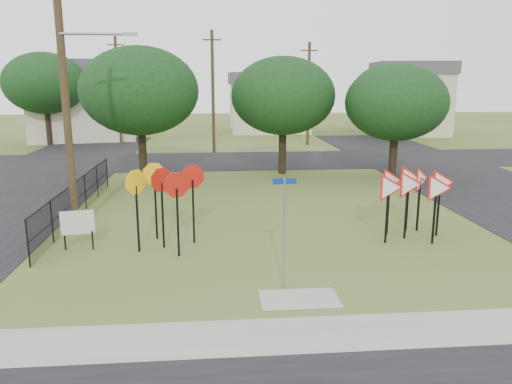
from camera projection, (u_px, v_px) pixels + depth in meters
ground at (286, 265)px, 15.00m from camera, size 140.00×140.00×0.00m
sidewalk at (313, 334)px, 10.91m from camera, size 30.00×1.60×0.02m
planting_strip at (326, 365)px, 9.75m from camera, size 30.00×0.80×0.02m
street_left at (5, 197)px, 23.68m from camera, size 8.00×50.00×0.02m
street_right at (487, 188)px, 25.74m from camera, size 8.00×50.00×0.02m
street_far at (243, 160)px, 34.43m from camera, size 60.00×8.00×0.02m
curb_pad at (299, 299)px, 12.66m from camera, size 2.00×1.20×0.02m
street_name_sign at (284, 226)px, 13.07m from camera, size 0.62×0.06×2.98m
stop_sign_cluster at (164, 189)px, 16.21m from camera, size 2.45×2.09×2.72m
yield_sign_cluster at (413, 186)px, 17.39m from camera, size 3.18×1.93×2.48m
info_board at (78, 224)px, 16.18m from camera, size 1.05×0.23×1.32m
utility_pole_main at (66, 87)px, 17.60m from camera, size 3.55×0.33×10.00m
far_pole_a at (213, 91)px, 37.14m from camera, size 1.40×0.24×9.00m
far_pole_b at (308, 93)px, 41.77m from camera, size 1.40×0.24×8.50m
far_pole_c at (118, 90)px, 42.28m from camera, size 1.40×0.24×9.00m
fence_run at (78, 197)px, 20.25m from camera, size 0.05×11.55×1.50m
house_left at (82, 100)px, 46.03m from camera, size 10.58×8.88×7.20m
house_mid at (269, 102)px, 53.52m from camera, size 8.40×8.40×6.20m
house_right at (410, 98)px, 50.72m from camera, size 8.30×8.30×7.20m
tree_near_left at (140, 91)px, 27.02m from camera, size 6.40×6.40×7.27m
tree_near_mid at (283, 96)px, 28.75m from camera, size 6.00×6.00×6.80m
tree_near_right at (396, 103)px, 27.39m from camera, size 5.60×5.60×6.33m
tree_far_left at (45, 83)px, 41.64m from camera, size 6.80×6.80×7.73m
tree_far_right at (385, 90)px, 46.30m from camera, size 6.00×6.00×6.80m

